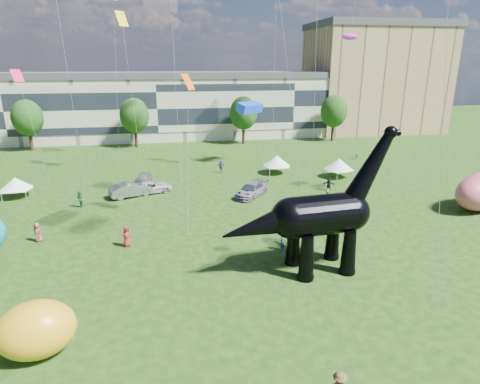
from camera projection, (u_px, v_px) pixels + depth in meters
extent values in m
plane|color=#16330C|center=(269.00, 301.00, 26.18)|extent=(220.00, 220.00, 0.00)
cube|color=beige|center=(158.00, 109.00, 81.13)|extent=(78.00, 11.00, 12.00)
cube|color=tan|center=(373.00, 81.00, 90.26)|extent=(28.00, 18.00, 22.00)
cylinder|color=#382314|center=(31.00, 142.00, 70.45)|extent=(0.56, 0.56, 3.20)
ellipsoid|color=#14380F|center=(27.00, 115.00, 69.00)|extent=(5.20, 5.20, 6.24)
cylinder|color=#382314|center=(136.00, 139.00, 73.40)|extent=(0.56, 0.56, 3.20)
ellipsoid|color=#14380F|center=(134.00, 113.00, 71.94)|extent=(5.20, 5.20, 6.24)
cylinder|color=#382314|center=(243.00, 135.00, 76.67)|extent=(0.56, 0.56, 3.20)
ellipsoid|color=#14380F|center=(243.00, 110.00, 75.22)|extent=(5.20, 5.20, 6.24)
cylinder|color=#382314|center=(332.00, 133.00, 79.62)|extent=(0.56, 0.56, 3.20)
ellipsoid|color=#14380F|center=(334.00, 109.00, 78.16)|extent=(5.20, 5.20, 6.24)
cone|color=black|center=(307.00, 258.00, 28.36)|extent=(1.26, 1.26, 3.34)
sphere|color=black|center=(306.00, 277.00, 28.82)|extent=(1.22, 1.22, 1.22)
cone|color=black|center=(293.00, 244.00, 30.61)|extent=(1.26, 1.26, 3.34)
sphere|color=black|center=(292.00, 261.00, 31.06)|extent=(1.22, 1.22, 1.22)
cone|color=black|center=(349.00, 252.00, 29.22)|extent=(1.26, 1.26, 3.34)
sphere|color=black|center=(347.00, 270.00, 29.67)|extent=(1.22, 1.22, 1.22)
cone|color=black|center=(333.00, 239.00, 31.46)|extent=(1.26, 1.26, 3.34)
sphere|color=black|center=(331.00, 256.00, 31.92)|extent=(1.22, 1.22, 1.22)
cylinder|color=black|center=(321.00, 215.00, 29.06)|extent=(4.95, 3.45, 3.01)
sphere|color=black|center=(291.00, 218.00, 28.47)|extent=(3.01, 3.01, 3.01)
sphere|color=black|center=(350.00, 212.00, 29.66)|extent=(2.90, 2.90, 2.90)
cone|color=black|center=(370.00, 168.00, 29.01)|extent=(4.34, 2.08, 5.90)
sphere|color=black|center=(391.00, 132.00, 28.57)|extent=(0.94, 0.94, 0.94)
cylinder|color=black|center=(395.00, 133.00, 28.68)|extent=(0.82, 0.56, 0.49)
cone|color=black|center=(260.00, 226.00, 27.99)|extent=(6.09, 2.91, 3.27)
imported|color=#BDBCC1|center=(144.00, 179.00, 50.63)|extent=(2.15, 4.78, 1.59)
imported|color=gray|center=(131.00, 190.00, 46.45)|extent=(5.29, 3.45, 1.65)
imported|color=silver|center=(152.00, 187.00, 47.94)|extent=(5.35, 3.58, 1.36)
imported|color=#595960|center=(251.00, 190.00, 46.53)|extent=(4.99, 5.45, 1.53)
cube|color=white|center=(277.00, 166.00, 56.12)|extent=(2.98, 2.98, 0.12)
cone|color=white|center=(277.00, 161.00, 55.89)|extent=(3.78, 3.78, 1.46)
cylinder|color=#999999|center=(270.00, 173.00, 54.77)|extent=(0.06, 0.06, 1.07)
cylinder|color=#999999|center=(289.00, 172.00, 55.28)|extent=(0.06, 0.06, 1.07)
cylinder|color=#999999|center=(265.00, 168.00, 57.30)|extent=(0.06, 0.06, 1.07)
cylinder|color=#999999|center=(283.00, 167.00, 57.81)|extent=(0.06, 0.06, 1.07)
cube|color=white|center=(338.00, 170.00, 54.23)|extent=(3.69, 3.69, 0.12)
cone|color=white|center=(339.00, 164.00, 53.99)|extent=(4.67, 4.67, 1.47)
cylinder|color=#999999|center=(337.00, 177.00, 52.64)|extent=(0.06, 0.06, 1.08)
cylinder|color=#999999|center=(353.00, 174.00, 53.84)|extent=(0.06, 0.06, 1.08)
cylinder|color=#999999|center=(324.00, 172.00, 54.95)|extent=(0.06, 0.06, 1.08)
cylinder|color=#999999|center=(339.00, 170.00, 56.15)|extent=(0.06, 0.06, 1.08)
cube|color=white|center=(17.00, 189.00, 46.05)|extent=(2.79, 2.79, 0.11)
cone|color=white|center=(16.00, 183.00, 45.83)|extent=(3.54, 3.54, 1.36)
cylinder|color=#999999|center=(1.00, 197.00, 44.78)|extent=(0.05, 0.05, 1.00)
cylinder|color=#999999|center=(26.00, 196.00, 45.26)|extent=(0.05, 0.05, 1.00)
cylinder|color=#999999|center=(9.00, 191.00, 47.15)|extent=(0.05, 0.05, 1.00)
cylinder|color=#999999|center=(32.00, 189.00, 47.63)|extent=(0.05, 0.05, 1.00)
ellipsoid|color=yellow|center=(36.00, 330.00, 20.97)|extent=(4.52, 3.78, 3.09)
imported|color=maroon|center=(127.00, 237.00, 33.72)|extent=(1.06, 0.95, 1.83)
imported|color=black|center=(329.00, 184.00, 48.62)|extent=(1.57, 0.93, 1.61)
imported|color=brown|center=(327.00, 196.00, 44.42)|extent=(1.08, 1.14, 1.55)
imported|color=#A95654|center=(38.00, 232.00, 34.65)|extent=(1.01, 0.96, 1.74)
imported|color=navy|center=(282.00, 241.00, 33.10)|extent=(0.65, 0.68, 1.57)
imported|color=teal|center=(357.00, 154.00, 64.31)|extent=(0.79, 0.76, 1.82)
imported|color=#2D7044|center=(80.00, 199.00, 42.77)|extent=(1.14, 1.16, 1.88)
imported|color=#453475|center=(221.00, 167.00, 56.47)|extent=(1.02, 0.43, 1.74)
plane|color=#E70F46|center=(17.00, 76.00, 50.47)|extent=(1.87, 1.82, 1.52)
plane|color=#F9540D|center=(188.00, 82.00, 35.36)|extent=(1.48, 1.71, 1.38)
cube|color=blue|center=(250.00, 107.00, 59.36)|extent=(4.38, 3.90, 1.65)
ellipsoid|color=#BA1ABB|center=(350.00, 37.00, 65.99)|extent=(2.72, 2.82, 1.06)
plane|color=yellow|center=(122.00, 19.00, 58.49)|extent=(2.31, 2.28, 2.16)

